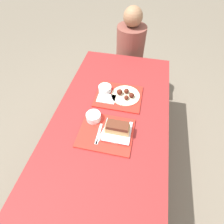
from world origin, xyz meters
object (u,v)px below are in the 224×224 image
brisket_sandwich_plate (117,129)px  bowl_coleslaw_far (105,89)px  tray_far (119,96)px  wings_plate_far (125,95)px  person_seated_across (131,44)px  bowl_coleslaw_near (93,116)px  tray_near (105,133)px

brisket_sandwich_plate → bowl_coleslaw_far: size_ratio=1.78×
tray_far → wings_plate_far: wings_plate_far is taller
bowl_coleslaw_far → tray_far: bearing=-12.9°
wings_plate_far → person_seated_across: person_seated_across is taller
bowl_coleslaw_near → brisket_sandwich_plate: (0.20, -0.08, 0.01)m
tray_near → bowl_coleslaw_near: (-0.11, 0.10, 0.04)m
tray_near → person_seated_across: bearing=89.6°
tray_far → brisket_sandwich_plate: bearing=-80.7°
bowl_coleslaw_near → wings_plate_far: (0.19, 0.29, -0.02)m
brisket_sandwich_plate → bowl_coleslaw_far: (-0.18, 0.39, -0.01)m
brisket_sandwich_plate → wings_plate_far: 0.37m
tray_far → bowl_coleslaw_far: bowl_coleslaw_far is taller
wings_plate_far → bowl_coleslaw_near: bearing=-123.4°
wings_plate_far → person_seated_across: bearing=94.9°
tray_far → bowl_coleslaw_near: size_ratio=3.52×
tray_far → person_seated_across: (-0.02, 0.84, 0.01)m
brisket_sandwich_plate → person_seated_across: size_ratio=0.28×
brisket_sandwich_plate → wings_plate_far: brisket_sandwich_plate is taller
tray_far → bowl_coleslaw_far: (-0.12, 0.03, 0.04)m
tray_near → bowl_coleslaw_far: bowl_coleslaw_far is taller
bowl_coleslaw_near → person_seated_across: (0.12, 1.12, -0.03)m
bowl_coleslaw_far → wings_plate_far: wings_plate_far is taller
brisket_sandwich_plate → bowl_coleslaw_far: brisket_sandwich_plate is taller
tray_near → brisket_sandwich_plate: bearing=12.4°
tray_near → tray_far: same height
wings_plate_far → bowl_coleslaw_far: bearing=174.4°
tray_near → bowl_coleslaw_far: bearing=103.9°
bowl_coleslaw_near → person_seated_across: bearing=83.9°
wings_plate_far → brisket_sandwich_plate: bearing=-89.5°
tray_near → bowl_coleslaw_near: bearing=139.8°
tray_near → wings_plate_far: bearing=78.4°
bowl_coleslaw_near → wings_plate_far: size_ratio=0.45×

